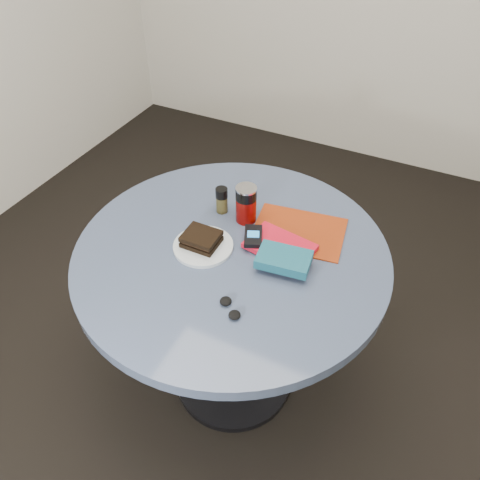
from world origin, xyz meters
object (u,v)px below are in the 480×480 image
at_px(sandwich, 201,239).
at_px(table, 232,284).
at_px(pepper_grinder, 222,200).
at_px(red_book, 280,246).
at_px(magazine, 299,231).
at_px(mp3_player, 253,236).
at_px(novel, 284,259).
at_px(headphones, 230,308).
at_px(soda_can, 246,204).
at_px(plate, 203,246).

bearing_deg(sandwich, table, 18.53).
bearing_deg(sandwich, pepper_grinder, 97.68).
bearing_deg(table, red_book, 25.18).
xyz_separation_m(magazine, mp3_player, (-0.11, -0.12, 0.03)).
height_order(table, novel, novel).
bearing_deg(table, magazine, 46.42).
distance_m(magazine, headphones, 0.40).
distance_m(sandwich, soda_can, 0.20).
relative_size(sandwich, novel, 0.70).
distance_m(table, sandwich, 0.22).
bearing_deg(headphones, table, 115.90).
xyz_separation_m(plate, soda_can, (0.06, 0.19, 0.06)).
distance_m(plate, pepper_grinder, 0.20).
xyz_separation_m(plate, mp3_player, (0.13, 0.09, 0.02)).
distance_m(novel, mp3_player, 0.14).
height_order(sandwich, pepper_grinder, pepper_grinder).
relative_size(pepper_grinder, red_book, 0.46).
distance_m(soda_can, pepper_grinder, 0.10).
relative_size(soda_can, novel, 0.83).
bearing_deg(sandwich, mp3_player, 31.09).
bearing_deg(soda_can, pepper_grinder, 176.70).
distance_m(magazine, novel, 0.18).
distance_m(table, plate, 0.19).
bearing_deg(table, novel, -2.38).
relative_size(pepper_grinder, headphones, 1.03).
bearing_deg(magazine, pepper_grinder, 174.39).
distance_m(plate, mp3_player, 0.16).
bearing_deg(novel, table, 170.67).
distance_m(plate, headphones, 0.27).
bearing_deg(plate, soda_can, 71.71).
bearing_deg(magazine, red_book, -111.08).
bearing_deg(magazine, novel, -92.72).
bearing_deg(headphones, sandwich, 135.87).
relative_size(novel, mp3_player, 1.43).
bearing_deg(magazine, soda_can, 177.41).
height_order(pepper_grinder, novel, pepper_grinder).
bearing_deg(plate, headphones, -44.70).
relative_size(plate, pepper_grinder, 2.01).
distance_m(novel, headphones, 0.23).
relative_size(sandwich, red_book, 0.54).
xyz_separation_m(plate, headphones, (0.19, -0.19, 0.00)).
distance_m(sandwich, red_book, 0.25).
bearing_deg(soda_can, plate, -108.29).
bearing_deg(pepper_grinder, red_book, -20.05).
height_order(sandwich, mp3_player, sandwich).
xyz_separation_m(table, soda_can, (-0.02, 0.15, 0.23)).
height_order(soda_can, red_book, soda_can).
distance_m(table, red_book, 0.23).
height_order(table, plate, plate).
relative_size(table, sandwich, 9.00).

